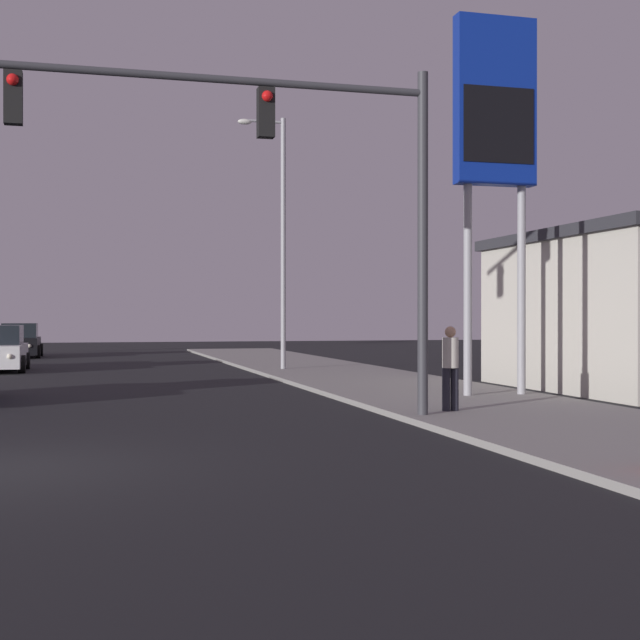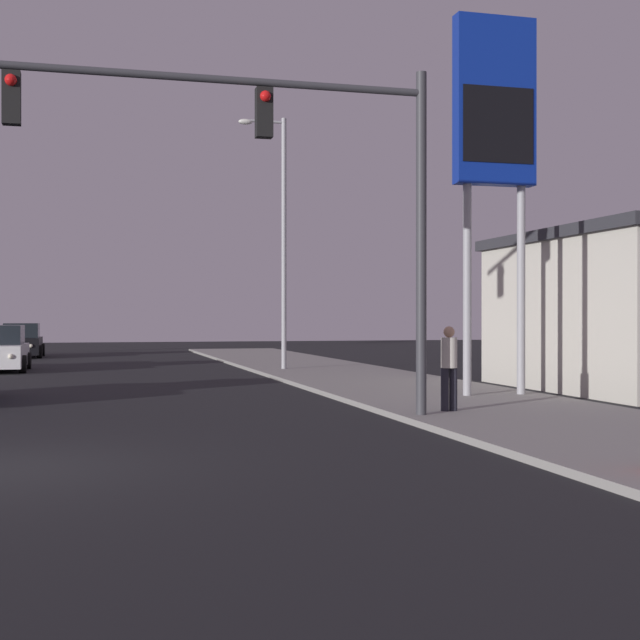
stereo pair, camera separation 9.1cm
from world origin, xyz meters
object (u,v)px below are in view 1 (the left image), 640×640
Objects in this scene: car_black at (20,342)px; gas_station_sign at (495,122)px; traffic_light_mast at (289,162)px; street_lamp at (280,230)px; pedestrian_on_sidewalk at (450,365)px.

car_black is 29.88m from gas_station_sign.
street_lamp is at bearing 78.42° from traffic_light_mast.
car_black is at bearing 108.74° from pedestrian_on_sidewalk.
gas_station_sign is at bearing 31.75° from traffic_light_mast.
traffic_light_mast is 0.97× the size of gas_station_sign.
street_lamp and gas_station_sign have the same top height.
gas_station_sign is 6.86m from pedestrian_on_sidewalk.
pedestrian_on_sidewalk is (10.05, -29.61, 0.27)m from car_black.
pedestrian_on_sidewalk is at bearing 108.49° from car_black.
car_black is 31.10m from traffic_light_mast.
traffic_light_mast is at bearing -101.58° from street_lamp.
car_black is 0.49× the size of traffic_light_mast.
pedestrian_on_sidewalk is (0.21, -14.92, -4.08)m from street_lamp.
gas_station_sign is (5.85, 3.62, 1.82)m from traffic_light_mast.
pedestrian_on_sidewalk is at bearing -128.46° from gas_station_sign.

